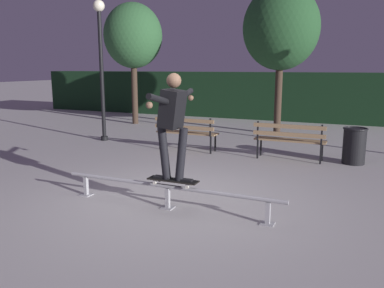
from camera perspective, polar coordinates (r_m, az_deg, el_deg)
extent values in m
plane|color=#ADAAA8|center=(6.29, -2.35, -8.43)|extent=(90.00, 90.00, 0.00)
cube|color=black|center=(16.32, 14.72, 6.66)|extent=(24.00, 1.20, 1.89)
cylinder|color=#9E9EA3|center=(5.94, -3.57, -6.13)|extent=(3.59, 0.06, 0.06)
cube|color=#9E9EA3|center=(6.81, -15.07, -5.89)|extent=(0.06, 0.06, 0.31)
cube|color=#9E9EA3|center=(6.86, -15.01, -7.09)|extent=(0.18, 0.18, 0.01)
cube|color=#9E9EA3|center=(6.00, -3.55, -7.83)|extent=(0.06, 0.06, 0.31)
cube|color=#9E9EA3|center=(6.05, -3.53, -9.18)|extent=(0.18, 0.18, 0.01)
cube|color=#9E9EA3|center=(5.50, 10.91, -9.80)|extent=(0.06, 0.06, 0.31)
cube|color=#9E9EA3|center=(5.56, 10.85, -11.25)|extent=(0.18, 0.18, 0.01)
cube|color=black|center=(5.87, -2.77, -5.23)|extent=(0.78, 0.21, 0.02)
cube|color=black|center=(5.87, -2.77, -5.14)|extent=(0.77, 0.20, 0.00)
cube|color=#9E9EA3|center=(5.77, -0.39, -5.70)|extent=(0.05, 0.17, 0.02)
cube|color=#9E9EA3|center=(5.99, -5.06, -5.10)|extent=(0.05, 0.17, 0.02)
cylinder|color=beige|center=(5.71, -0.72, -6.25)|extent=(0.05, 0.03, 0.05)
cylinder|color=beige|center=(5.85, -0.08, -5.82)|extent=(0.05, 0.03, 0.05)
cylinder|color=beige|center=(5.94, -5.42, -5.62)|extent=(0.05, 0.03, 0.05)
cylinder|color=beige|center=(6.07, -4.69, -5.22)|extent=(0.05, 0.03, 0.05)
cube|color=black|center=(5.79, -1.17, -5.21)|extent=(0.26, 0.10, 0.03)
cube|color=black|center=(5.94, -4.34, -4.80)|extent=(0.26, 0.10, 0.03)
cylinder|color=black|center=(5.71, -1.55, -1.55)|extent=(0.21, 0.13, 0.79)
cylinder|color=black|center=(5.83, -4.04, -1.30)|extent=(0.21, 0.13, 0.79)
cube|color=black|center=(5.67, -2.87, 5.10)|extent=(0.34, 0.36, 0.57)
cylinder|color=black|center=(5.31, -4.71, 6.42)|extent=(0.09, 0.61, 0.21)
cylinder|color=black|center=(5.99, -1.27, 6.98)|extent=(0.09, 0.61, 0.21)
sphere|color=brown|center=(5.07, -6.20, 5.61)|extent=(0.09, 0.09, 0.09)
sphere|color=brown|center=(6.25, -0.19, 6.69)|extent=(0.09, 0.09, 0.09)
sphere|color=brown|center=(5.63, -2.64, 9.15)|extent=(0.21, 0.21, 0.21)
cube|color=black|center=(9.96, 3.38, 0.18)|extent=(0.04, 0.04, 0.44)
cube|color=black|center=(9.66, 2.72, -0.15)|extent=(0.04, 0.04, 0.44)
cube|color=black|center=(9.55, 2.66, 2.40)|extent=(0.04, 0.04, 0.44)
cube|color=black|center=(10.52, -3.83, 0.76)|extent=(0.04, 0.04, 0.44)
cube|color=black|center=(10.24, -4.65, 0.47)|extent=(0.04, 0.04, 0.44)
cube|color=black|center=(10.14, -4.80, 2.88)|extent=(0.04, 0.04, 0.44)
cube|color=#937551|center=(10.16, -0.37, 1.78)|extent=(1.60, 0.10, 0.04)
cube|color=#937551|center=(10.03, -0.70, 1.66)|extent=(1.60, 0.10, 0.04)
cube|color=#937551|center=(9.91, -1.03, 1.54)|extent=(1.60, 0.10, 0.04)
cube|color=#937551|center=(9.82, -1.20, 2.41)|extent=(1.60, 0.04, 0.09)
cube|color=#937551|center=(9.79, -1.21, 3.45)|extent=(1.60, 0.04, 0.09)
cube|color=black|center=(9.39, 18.30, -1.04)|extent=(0.04, 0.04, 0.44)
cube|color=black|center=(9.07, 18.10, -1.43)|extent=(0.04, 0.04, 0.44)
cube|color=black|center=(8.95, 18.24, 1.27)|extent=(0.04, 0.04, 0.44)
cube|color=black|center=(9.61, 9.93, -0.37)|extent=(0.04, 0.04, 0.44)
cube|color=black|center=(9.31, 9.46, -0.72)|extent=(0.04, 0.04, 0.44)
cube|color=black|center=(9.19, 9.48, 1.92)|extent=(0.04, 0.04, 0.44)
cube|color=#937551|center=(9.41, 14.11, 0.70)|extent=(1.60, 0.10, 0.04)
cube|color=#937551|center=(9.27, 13.96, 0.56)|extent=(1.60, 0.10, 0.04)
cube|color=#937551|center=(9.14, 13.81, 0.41)|extent=(1.60, 0.10, 0.04)
cube|color=#937551|center=(9.04, 13.78, 1.34)|extent=(1.60, 0.04, 0.09)
cube|color=#937551|center=(9.01, 13.83, 2.47)|extent=(1.60, 0.04, 0.09)
cylinder|color=#3D2D23|center=(14.93, -8.29, 7.35)|extent=(0.22, 0.22, 2.31)
ellipsoid|color=#2D5B33|center=(14.94, -8.52, 15.23)|extent=(2.11, 2.11, 2.32)
cylinder|color=#3D2D23|center=(12.72, 12.34, 6.50)|extent=(0.22, 0.22, 2.28)
ellipsoid|color=#234C28|center=(12.73, 12.75, 16.07)|extent=(2.31, 2.31, 2.54)
cylinder|color=black|center=(11.57, -12.90, 9.32)|extent=(0.11, 0.11, 3.60)
sphere|color=#F2EACC|center=(11.68, -13.33, 18.87)|extent=(0.32, 0.32, 0.32)
cylinder|color=black|center=(11.74, -12.54, 0.81)|extent=(0.20, 0.20, 0.12)
cylinder|color=black|center=(9.35, 22.40, -0.30)|extent=(0.48, 0.48, 0.78)
torus|color=black|center=(9.29, 22.57, 2.06)|extent=(0.52, 0.52, 0.04)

